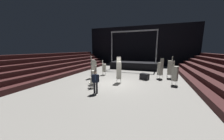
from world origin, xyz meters
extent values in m
cube|color=slate|center=(0.00, 0.00, -0.05)|extent=(22.00, 30.00, 0.10)
cube|color=black|center=(0.00, 15.00, 4.00)|extent=(22.00, 0.30, 8.00)
cube|color=black|center=(-6.88, 1.00, 0.23)|extent=(0.75, 24.00, 0.45)
cube|color=black|center=(-7.62, 1.00, 0.68)|extent=(0.75, 24.00, 0.45)
cube|color=black|center=(-8.38, 1.00, 1.12)|extent=(0.75, 24.00, 0.45)
cube|color=black|center=(-9.12, 1.00, 1.57)|extent=(0.75, 24.00, 0.45)
cube|color=black|center=(-9.88, 1.00, 2.02)|extent=(0.75, 24.00, 0.45)
cube|color=black|center=(-10.62, 1.00, 2.48)|extent=(0.75, 24.00, 0.45)
cube|color=black|center=(6.88, 1.00, 0.23)|extent=(0.75, 24.00, 0.45)
cube|color=black|center=(7.62, 1.00, 0.68)|extent=(0.75, 24.00, 0.45)
cube|color=black|center=(8.38, 1.00, 1.12)|extent=(0.75, 24.00, 0.45)
cube|color=black|center=(0.00, 9.41, 0.57)|extent=(7.50, 3.01, 1.13)
cylinder|color=#9EA0A8|center=(-3.50, 8.15, 3.57)|extent=(0.16, 0.16, 4.88)
cylinder|color=#9EA0A8|center=(3.50, 8.15, 3.57)|extent=(0.16, 0.16, 4.88)
cube|color=#9EA0A8|center=(0.00, 8.15, 6.01)|extent=(7.20, 0.20, 0.20)
cylinder|color=black|center=(-3.25, 8.15, 5.79)|extent=(0.18, 0.18, 0.22)
cylinder|color=black|center=(-1.08, 8.15, 5.79)|extent=(0.18, 0.18, 0.22)
cylinder|color=black|center=(1.08, 8.15, 5.79)|extent=(0.18, 0.18, 0.22)
cylinder|color=black|center=(3.25, 8.15, 5.79)|extent=(0.18, 0.18, 0.22)
cylinder|color=black|center=(-0.57, -3.03, 0.43)|extent=(0.15, 0.15, 0.85)
cylinder|color=black|center=(-0.73, -3.10, 0.43)|extent=(0.15, 0.15, 0.85)
cube|color=silver|center=(-0.62, -3.12, 1.15)|extent=(0.21, 0.16, 0.60)
cube|color=black|center=(-0.65, -3.06, 1.15)|extent=(0.46, 0.37, 0.60)
cube|color=navy|center=(-0.60, -3.17, 1.22)|extent=(0.06, 0.03, 0.39)
cylinder|color=black|center=(-0.43, -2.97, 1.16)|extent=(0.13, 0.13, 0.55)
cylinder|color=black|center=(-0.86, -3.16, 1.16)|extent=(0.13, 0.13, 0.55)
sphere|color=#DBAD89|center=(-0.65, -3.06, 1.59)|extent=(0.20, 0.20, 0.20)
sphere|color=black|center=(-0.65, -3.06, 1.65)|extent=(0.16, 0.16, 0.16)
cylinder|color=#B2B5BA|center=(4.83, 3.99, 0.20)|extent=(0.02, 0.02, 0.40)
cylinder|color=#B2B5BA|center=(4.83, 4.37, 0.20)|extent=(0.02, 0.02, 0.40)
cylinder|color=#B2B5BA|center=(5.21, 3.99, 0.20)|extent=(0.02, 0.02, 0.40)
cylinder|color=#B2B5BA|center=(5.21, 4.37, 0.20)|extent=(0.02, 0.02, 0.40)
cube|color=#B7B2A3|center=(5.02, 4.18, 0.44)|extent=(0.44, 0.44, 0.08)
cube|color=#B7B2A3|center=(5.02, 4.18, 0.53)|extent=(0.44, 0.44, 0.08)
cube|color=#B7B2A3|center=(5.02, 4.18, 0.61)|extent=(0.44, 0.44, 0.08)
cube|color=#B7B2A3|center=(5.02, 4.18, 0.70)|extent=(0.44, 0.44, 0.08)
cube|color=#B7B2A3|center=(5.02, 4.18, 0.78)|extent=(0.44, 0.44, 0.08)
cube|color=#B7B2A3|center=(5.02, 4.18, 0.87)|extent=(0.44, 0.44, 0.08)
cube|color=#B7B2A3|center=(5.02, 4.18, 0.95)|extent=(0.44, 0.44, 0.08)
cube|color=#B7B2A3|center=(5.02, 4.18, 1.04)|extent=(0.44, 0.44, 0.08)
cube|color=#B7B2A3|center=(5.02, 4.18, 1.12)|extent=(0.44, 0.44, 0.08)
cube|color=#B7B2A3|center=(5.02, 4.18, 1.21)|extent=(0.44, 0.44, 0.08)
cube|color=#B7B2A3|center=(5.02, 4.18, 1.29)|extent=(0.44, 0.44, 0.08)
cube|color=#B7B2A3|center=(5.02, 4.18, 1.38)|extent=(0.44, 0.44, 0.08)
cube|color=#B7B2A3|center=(5.02, 4.18, 1.46)|extent=(0.44, 0.44, 0.08)
cube|color=#B7B2A3|center=(5.02, 4.18, 1.55)|extent=(0.44, 0.44, 0.08)
cube|color=#B7B2A3|center=(5.02, 4.18, 1.63)|extent=(0.44, 0.44, 0.08)
cube|color=#B7B2A3|center=(5.02, 4.18, 1.72)|extent=(0.44, 0.44, 0.08)
cube|color=#B7B2A3|center=(5.02, 4.18, 1.80)|extent=(0.44, 0.44, 0.08)
cube|color=#B7B2A3|center=(5.02, 4.18, 1.89)|extent=(0.44, 0.44, 0.08)
cube|color=#B7B2A3|center=(5.02, 4.18, 1.97)|extent=(0.44, 0.44, 0.08)
cube|color=#B7B2A3|center=(5.21, 4.18, 2.25)|extent=(0.05, 0.40, 0.46)
cylinder|color=#B2B5BA|center=(-4.33, 3.01, 0.20)|extent=(0.02, 0.02, 0.40)
cylinder|color=#B2B5BA|center=(-4.12, 3.33, 0.20)|extent=(0.02, 0.02, 0.40)
cylinder|color=#B2B5BA|center=(-4.01, 2.80, 0.20)|extent=(0.02, 0.02, 0.40)
cylinder|color=#B2B5BA|center=(-3.80, 3.12, 0.20)|extent=(0.02, 0.02, 0.40)
cube|color=#B7B2A3|center=(-4.06, 3.07, 0.44)|extent=(0.61, 0.61, 0.08)
cube|color=#B7B2A3|center=(-4.06, 3.07, 0.53)|extent=(0.61, 0.61, 0.08)
cube|color=#B7B2A3|center=(-4.06, 3.07, 0.61)|extent=(0.61, 0.61, 0.08)
cube|color=#B7B2A3|center=(-4.06, 3.07, 0.70)|extent=(0.61, 0.61, 0.08)
cube|color=#B7B2A3|center=(-4.06, 3.07, 0.78)|extent=(0.61, 0.61, 0.08)
cube|color=#B7B2A3|center=(-4.06, 3.07, 0.87)|extent=(0.61, 0.61, 0.08)
cube|color=#B7B2A3|center=(-4.06, 3.07, 0.95)|extent=(0.61, 0.61, 0.08)
cube|color=#B7B2A3|center=(-4.06, 3.07, 1.04)|extent=(0.61, 0.61, 0.08)
cube|color=#B7B2A3|center=(-4.06, 3.07, 1.12)|extent=(0.61, 0.61, 0.08)
cube|color=#B7B2A3|center=(-4.06, 3.07, 1.21)|extent=(0.61, 0.61, 0.08)
cube|color=#B7B2A3|center=(-4.06, 3.07, 1.29)|extent=(0.61, 0.61, 0.08)
cube|color=#B7B2A3|center=(-3.90, 2.96, 1.56)|extent=(0.27, 0.36, 0.46)
cylinder|color=#B2B5BA|center=(-1.89, -1.28, 0.20)|extent=(0.02, 0.02, 0.40)
cylinder|color=#B2B5BA|center=(-2.17, -1.03, 0.20)|extent=(0.02, 0.02, 0.40)
cylinder|color=#B2B5BA|center=(-1.64, -1.00, 0.20)|extent=(0.02, 0.02, 0.40)
cylinder|color=#B2B5BA|center=(-1.92, -0.74, 0.20)|extent=(0.02, 0.02, 0.40)
cube|color=#B7B2A3|center=(-1.90, -1.01, 0.44)|extent=(0.62, 0.62, 0.08)
cube|color=#B7B2A3|center=(-1.90, -1.01, 0.53)|extent=(0.62, 0.62, 0.08)
cube|color=#B7B2A3|center=(-1.90, -1.01, 0.61)|extent=(0.62, 0.62, 0.08)
cube|color=#B7B2A3|center=(-1.90, -1.01, 0.70)|extent=(0.62, 0.62, 0.08)
cube|color=#B7B2A3|center=(-1.90, -1.01, 0.78)|extent=(0.62, 0.62, 0.08)
cube|color=#B7B2A3|center=(-1.90, -1.01, 0.87)|extent=(0.62, 0.62, 0.08)
cube|color=#B7B2A3|center=(-1.90, -1.01, 0.95)|extent=(0.62, 0.62, 0.08)
cube|color=#B7B2A3|center=(-1.90, -1.01, 1.04)|extent=(0.62, 0.62, 0.08)
cube|color=#B7B2A3|center=(-1.90, -1.01, 1.12)|extent=(0.62, 0.62, 0.08)
cube|color=#B7B2A3|center=(-1.90, -1.01, 1.21)|extent=(0.62, 0.62, 0.08)
cube|color=#B7B2A3|center=(-1.90, -1.01, 1.29)|extent=(0.62, 0.62, 0.08)
cube|color=#B7B2A3|center=(-1.77, -0.87, 1.56)|extent=(0.33, 0.31, 0.46)
cylinder|color=#B2B5BA|center=(5.45, 1.42, 0.20)|extent=(0.02, 0.02, 0.40)
cylinder|color=#B2B5BA|center=(5.29, 1.07, 0.20)|extent=(0.02, 0.02, 0.40)
cylinder|color=#B2B5BA|center=(5.10, 1.58, 0.20)|extent=(0.02, 0.02, 0.40)
cylinder|color=#B2B5BA|center=(4.94, 1.24, 0.20)|extent=(0.02, 0.02, 0.40)
cube|color=#B7B2A3|center=(5.19, 1.33, 0.44)|extent=(0.59, 0.59, 0.08)
cube|color=#B7B2A3|center=(5.19, 1.33, 0.53)|extent=(0.59, 0.59, 0.08)
cube|color=#B7B2A3|center=(5.19, 1.33, 0.61)|extent=(0.59, 0.59, 0.08)
cube|color=#B7B2A3|center=(5.19, 1.33, 0.70)|extent=(0.59, 0.59, 0.08)
cube|color=#B7B2A3|center=(5.19, 1.33, 0.78)|extent=(0.59, 0.59, 0.08)
cube|color=#B7B2A3|center=(5.19, 1.33, 0.87)|extent=(0.59, 0.59, 0.08)
cube|color=#B7B2A3|center=(5.19, 1.33, 0.95)|extent=(0.59, 0.59, 0.08)
cube|color=#B7B2A3|center=(5.19, 1.33, 1.04)|extent=(0.59, 0.59, 0.08)
cube|color=#B7B2A3|center=(5.19, 1.33, 1.12)|extent=(0.59, 0.59, 0.08)
cube|color=#B7B2A3|center=(5.19, 1.33, 1.21)|extent=(0.59, 0.59, 0.08)
cube|color=#B7B2A3|center=(5.19, 1.33, 1.29)|extent=(0.59, 0.59, 0.08)
cube|color=#B7B2A3|center=(5.19, 1.33, 1.38)|extent=(0.59, 0.59, 0.08)
cube|color=#B7B2A3|center=(5.19, 1.33, 1.46)|extent=(0.59, 0.59, 0.08)
cube|color=#B7B2A3|center=(5.19, 1.33, 1.55)|extent=(0.59, 0.59, 0.08)
cube|color=#B7B2A3|center=(5.19, 1.33, 1.63)|extent=(0.59, 0.59, 0.08)
cube|color=#B7B2A3|center=(5.19, 1.33, 1.72)|extent=(0.59, 0.59, 0.08)
cube|color=#B7B2A3|center=(5.02, 1.41, 1.99)|extent=(0.22, 0.39, 0.46)
cylinder|color=#B2B5BA|center=(-3.22, 1.56, 0.20)|extent=(0.02, 0.02, 0.40)
cylinder|color=#B2B5BA|center=(-2.98, 1.26, 0.20)|extent=(0.02, 0.02, 0.40)
cylinder|color=#B2B5BA|center=(-3.52, 1.32, 0.20)|extent=(0.02, 0.02, 0.40)
cylinder|color=#B2B5BA|center=(-3.28, 1.02, 0.20)|extent=(0.02, 0.02, 0.40)
cube|color=#B7B2A3|center=(-3.25, 1.29, 0.44)|extent=(0.62, 0.62, 0.08)
cube|color=#B7B2A3|center=(-3.25, 1.29, 0.53)|extent=(0.62, 0.62, 0.08)
cube|color=#B7B2A3|center=(-3.25, 1.29, 0.61)|extent=(0.62, 0.62, 0.08)
cube|color=#B7B2A3|center=(-3.25, 1.29, 0.70)|extent=(0.62, 0.62, 0.08)
cube|color=#B7B2A3|center=(-3.25, 1.29, 0.78)|extent=(0.62, 0.62, 0.08)
cube|color=#B7B2A3|center=(-3.25, 1.29, 0.87)|extent=(0.62, 0.62, 0.08)
cube|color=#B7B2A3|center=(-3.25, 1.29, 0.95)|extent=(0.62, 0.62, 0.08)
cube|color=#B7B2A3|center=(-3.25, 1.29, 1.04)|extent=(0.62, 0.62, 0.08)
cube|color=#B7B2A3|center=(-3.25, 1.29, 1.12)|extent=(0.62, 0.62, 0.08)
cube|color=#B7B2A3|center=(-3.25, 1.29, 1.21)|extent=(0.62, 0.62, 0.08)
cube|color=#B7B2A3|center=(-3.25, 1.29, 1.29)|extent=(0.62, 0.62, 0.08)
cube|color=#B7B2A3|center=(-3.25, 1.29, 1.38)|extent=(0.62, 0.62, 0.08)
cube|color=#B7B2A3|center=(-3.25, 1.29, 1.46)|extent=(0.62, 0.62, 0.08)
cube|color=#B7B2A3|center=(-3.25, 1.29, 1.55)|extent=(0.62, 0.62, 0.08)
cube|color=#B7B2A3|center=(-3.25, 1.29, 1.63)|extent=(0.62, 0.62, 0.08)
cube|color=#B7B2A3|center=(-3.25, 1.29, 1.72)|extent=(0.62, 0.62, 0.08)
cube|color=#B7B2A3|center=(-3.25, 1.29, 1.80)|extent=(0.62, 0.62, 0.08)
cube|color=#B7B2A3|center=(-3.25, 1.29, 1.89)|extent=(0.62, 0.62, 0.08)
cube|color=#B7B2A3|center=(-3.25, 1.29, 1.97)|extent=(0.62, 0.62, 0.08)
cube|color=#B7B2A3|center=(-3.25, 1.29, 2.06)|extent=(0.62, 0.62, 0.08)
cube|color=#B7B2A3|center=(-3.40, 1.17, 2.33)|extent=(0.29, 0.35, 0.46)
cylinder|color=#B2B5BA|center=(-2.58, 3.42, 0.20)|extent=(0.02, 0.02, 0.40)
cylinder|color=#B2B5BA|center=(-2.48, 3.05, 0.20)|extent=(0.02, 0.02, 0.40)
cylinder|color=#B2B5BA|center=(-2.94, 3.32, 0.20)|extent=(0.02, 0.02, 0.40)
cylinder|color=#B2B5BA|center=(-2.84, 2.95, 0.20)|extent=(0.02, 0.02, 0.40)
cube|color=#B7B2A3|center=(-2.71, 3.19, 0.44)|extent=(0.54, 0.54, 0.08)
cube|color=#B7B2A3|center=(-2.71, 3.19, 0.53)|extent=(0.54, 0.54, 0.08)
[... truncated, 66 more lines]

